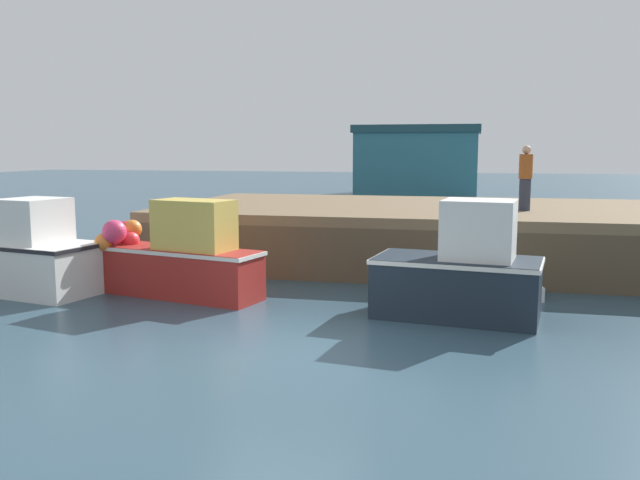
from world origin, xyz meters
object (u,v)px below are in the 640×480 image
Objects in this scene: rowboat at (501,291)px; fishing_boat_near_left at (23,257)px; fishing_boat_mid at (461,274)px; fishing_boat_near_right at (176,257)px; dockworker at (525,178)px.

fishing_boat_near_left is at bearing -170.73° from rowboat.
fishing_boat_near_left is 10.36m from rowboat.
rowboat is (0.79, 1.80, -0.67)m from fishing_boat_mid.
fishing_boat_near_right is 2.31× the size of rowboat.
fishing_boat_near_left is 9.41m from fishing_boat_mid.
fishing_boat_near_right is at bearing -146.60° from dockworker.
fishing_boat_mid is at bearing -113.76° from rowboat.
rowboat is at bearing 9.27° from fishing_boat_near_left.
fishing_boat_near_right is 8.96m from dockworker.
fishing_boat_mid is at bearing -105.10° from dockworker.
rowboat is (6.72, 1.33, -0.69)m from fishing_boat_near_right.
fishing_boat_mid is 1.94× the size of dockworker.
fishing_boat_near_right is 5.95m from fishing_boat_mid.
fishing_boat_near_right is 6.89m from rowboat.
dockworker is at bearing 33.40° from fishing_boat_near_right.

